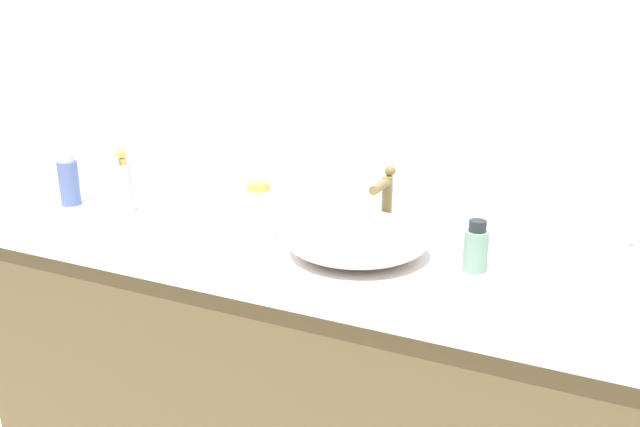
{
  "coord_description": "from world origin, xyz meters",
  "views": [
    {
      "loc": [
        0.84,
        -0.93,
        1.39
      ],
      "look_at": [
        0.21,
        0.37,
        0.94
      ],
      "focal_mm": 35.37,
      "sensor_mm": 36.0,
      "label": 1
    }
  ],
  "objects_px": {
    "sink_basin": "(357,237)",
    "spray_can": "(476,248)",
    "perfume_bottle": "(259,213)",
    "tissue_box": "(556,230)",
    "lotion_bottle": "(69,181)",
    "candle_jar": "(224,220)",
    "soap_dispenser": "(125,186)"
  },
  "relations": [
    {
      "from": "lotion_bottle",
      "to": "sink_basin",
      "type": "bearing_deg",
      "value": -1.03
    },
    {
      "from": "sink_basin",
      "to": "lotion_bottle",
      "type": "xyz_separation_m",
      "value": [
        -0.92,
        0.02,
        0.03
      ]
    },
    {
      "from": "lotion_bottle",
      "to": "tissue_box",
      "type": "relative_size",
      "value": 0.93
    },
    {
      "from": "soap_dispenser",
      "to": "tissue_box",
      "type": "relative_size",
      "value": 1.1
    },
    {
      "from": "perfume_bottle",
      "to": "candle_jar",
      "type": "bearing_deg",
      "value": 160.78
    },
    {
      "from": "sink_basin",
      "to": "lotion_bottle",
      "type": "bearing_deg",
      "value": 178.97
    },
    {
      "from": "sink_basin",
      "to": "candle_jar",
      "type": "distance_m",
      "value": 0.39
    },
    {
      "from": "lotion_bottle",
      "to": "tissue_box",
      "type": "distance_m",
      "value": 1.35
    },
    {
      "from": "perfume_bottle",
      "to": "spray_can",
      "type": "distance_m",
      "value": 0.52
    },
    {
      "from": "soap_dispenser",
      "to": "perfume_bottle",
      "type": "relative_size",
      "value": 1.22
    },
    {
      "from": "lotion_bottle",
      "to": "spray_can",
      "type": "xyz_separation_m",
      "value": [
        1.19,
        0.01,
        -0.02
      ]
    },
    {
      "from": "lotion_bottle",
      "to": "candle_jar",
      "type": "distance_m",
      "value": 0.53
    },
    {
      "from": "tissue_box",
      "to": "lotion_bottle",
      "type": "bearing_deg",
      "value": -173.23
    },
    {
      "from": "spray_can",
      "to": "sink_basin",
      "type": "bearing_deg",
      "value": -174.43
    },
    {
      "from": "soap_dispenser",
      "to": "tissue_box",
      "type": "height_order",
      "value": "soap_dispenser"
    },
    {
      "from": "candle_jar",
      "to": "soap_dispenser",
      "type": "bearing_deg",
      "value": -179.1
    },
    {
      "from": "sink_basin",
      "to": "spray_can",
      "type": "height_order",
      "value": "spray_can"
    },
    {
      "from": "spray_can",
      "to": "candle_jar",
      "type": "xyz_separation_m",
      "value": [
        -0.66,
        0.01,
        -0.03
      ]
    },
    {
      "from": "tissue_box",
      "to": "spray_can",
      "type": "bearing_deg",
      "value": -134.79
    },
    {
      "from": "lotion_bottle",
      "to": "candle_jar",
      "type": "xyz_separation_m",
      "value": [
        0.53,
        0.02,
        -0.05
      ]
    },
    {
      "from": "lotion_bottle",
      "to": "candle_jar",
      "type": "relative_size",
      "value": 3.06
    },
    {
      "from": "sink_basin",
      "to": "spray_can",
      "type": "bearing_deg",
      "value": 5.57
    },
    {
      "from": "sink_basin",
      "to": "perfume_bottle",
      "type": "xyz_separation_m",
      "value": [
        -0.25,
        -0.01,
        0.03
      ]
    },
    {
      "from": "soap_dispenser",
      "to": "candle_jar",
      "type": "distance_m",
      "value": 0.33
    },
    {
      "from": "soap_dispenser",
      "to": "spray_can",
      "type": "xyz_separation_m",
      "value": [
        0.99,
        -0.0,
        -0.03
      ]
    },
    {
      "from": "lotion_bottle",
      "to": "candle_jar",
      "type": "bearing_deg",
      "value": 1.85
    },
    {
      "from": "spray_can",
      "to": "tissue_box",
      "type": "xyz_separation_m",
      "value": [
        0.15,
        0.15,
        0.02
      ]
    },
    {
      "from": "soap_dispenser",
      "to": "lotion_bottle",
      "type": "relative_size",
      "value": 1.19
    },
    {
      "from": "candle_jar",
      "to": "lotion_bottle",
      "type": "bearing_deg",
      "value": -178.15
    },
    {
      "from": "tissue_box",
      "to": "sink_basin",
      "type": "bearing_deg",
      "value": -157.15
    },
    {
      "from": "soap_dispenser",
      "to": "spray_can",
      "type": "relative_size",
      "value": 1.59
    },
    {
      "from": "sink_basin",
      "to": "perfume_bottle",
      "type": "relative_size",
      "value": 2.25
    }
  ]
}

